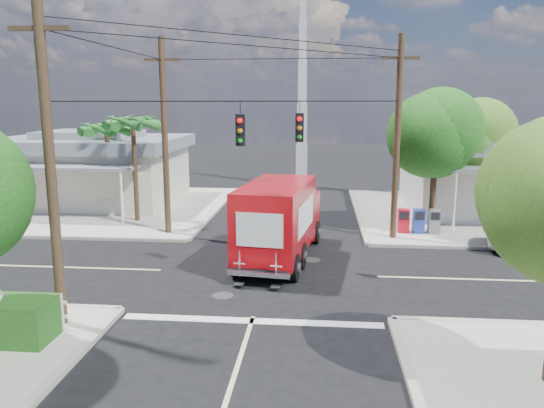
# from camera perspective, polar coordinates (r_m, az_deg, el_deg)

# --- Properties ---
(ground) EXTENTS (120.00, 120.00, 0.00)m
(ground) POSITION_cam_1_polar(r_m,az_deg,el_deg) (19.57, -0.54, -7.46)
(ground) COLOR black
(ground) RESTS_ON ground
(sidewalk_ne) EXTENTS (14.12, 14.12, 0.14)m
(sidewalk_ne) POSITION_cam_1_polar(r_m,az_deg,el_deg) (31.30, 21.86, -1.07)
(sidewalk_ne) COLOR #A39E93
(sidewalk_ne) RESTS_ON ground
(sidewalk_nw) EXTENTS (14.12, 14.12, 0.14)m
(sidewalk_nw) POSITION_cam_1_polar(r_m,az_deg,el_deg) (32.59, -17.90, -0.36)
(sidewalk_nw) COLOR #A39E93
(sidewalk_nw) RESTS_ON ground
(road_markings) EXTENTS (32.00, 32.00, 0.01)m
(road_markings) POSITION_cam_1_polar(r_m,az_deg,el_deg) (18.19, -1.02, -8.91)
(road_markings) COLOR beige
(road_markings) RESTS_ON ground
(building_ne) EXTENTS (11.80, 10.20, 4.50)m
(building_ne) POSITION_cam_1_polar(r_m,az_deg,el_deg) (32.46, 24.36, 3.18)
(building_ne) COLOR silver
(building_ne) RESTS_ON sidewalk_ne
(building_nw) EXTENTS (10.80, 10.20, 4.30)m
(building_nw) POSITION_cam_1_polar(r_m,az_deg,el_deg) (34.14, -18.81, 3.75)
(building_nw) COLOR beige
(building_nw) RESTS_ON sidewalk_nw
(radio_tower) EXTENTS (0.80, 0.80, 17.00)m
(radio_tower) POSITION_cam_1_polar(r_m,az_deg,el_deg) (38.49, 3.26, 10.19)
(radio_tower) COLOR silver
(radio_tower) RESTS_ON ground
(tree_ne_front) EXTENTS (4.21, 4.14, 6.66)m
(tree_ne_front) POSITION_cam_1_polar(r_m,az_deg,el_deg) (25.82, 17.31, 7.34)
(tree_ne_front) COLOR #422D1C
(tree_ne_front) RESTS_ON sidewalk_ne
(tree_ne_back) EXTENTS (3.77, 3.66, 5.82)m
(tree_ne_back) POSITION_cam_1_polar(r_m,az_deg,el_deg) (28.61, 21.46, 6.23)
(tree_ne_back) COLOR #422D1C
(tree_ne_back) RESTS_ON sidewalk_ne
(palm_nw_front) EXTENTS (3.01, 3.08, 5.59)m
(palm_nw_front) POSITION_cam_1_polar(r_m,az_deg,el_deg) (27.63, -14.75, 8.27)
(palm_nw_front) COLOR #422D1C
(palm_nw_front) RESTS_ON sidewalk_nw
(palm_nw_back) EXTENTS (3.01, 3.08, 5.19)m
(palm_nw_back) POSITION_cam_1_polar(r_m,az_deg,el_deg) (29.77, -17.38, 7.59)
(palm_nw_back) COLOR #422D1C
(palm_nw_back) RESTS_ON sidewalk_nw
(utility_poles) EXTENTS (12.00, 10.68, 9.00)m
(utility_poles) POSITION_cam_1_polar(r_m,az_deg,el_deg) (20.42, -4.56, 6.69)
(utility_poles) COLOR #473321
(utility_poles) RESTS_ON ground
(vending_boxes) EXTENTS (1.90, 0.50, 1.10)m
(vending_boxes) POSITION_cam_1_polar(r_m,az_deg,el_deg) (25.69, 15.49, -1.77)
(vending_boxes) COLOR #B00E1A
(vending_boxes) RESTS_ON sidewalk_ne
(delivery_truck) EXTENTS (3.16, 7.48, 3.14)m
(delivery_truck) POSITION_cam_1_polar(r_m,az_deg,el_deg) (20.86, 0.87, -1.74)
(delivery_truck) COLOR black
(delivery_truck) RESTS_ON ground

